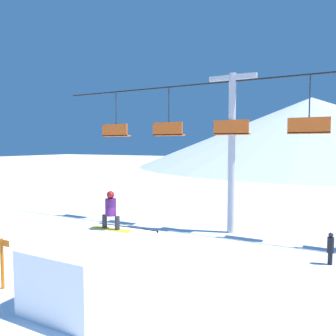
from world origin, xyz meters
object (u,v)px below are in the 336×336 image
(snow_ramp, at_px, (94,269))
(distant_skier, at_px, (330,247))
(snowboarder, at_px, (111,210))
(trail_marker, at_px, (3,262))

(snow_ramp, height_order, distant_skier, snow_ramp)
(snowboarder, bearing_deg, trail_marker, -143.84)
(trail_marker, xyz_separation_m, distant_skier, (9.08, 7.05, -0.19))
(snowboarder, height_order, distant_skier, snowboarder)
(trail_marker, bearing_deg, snow_ramp, 15.63)
(trail_marker, bearing_deg, distant_skier, 37.80)
(distant_skier, bearing_deg, trail_marker, -142.20)
(snowboarder, bearing_deg, snow_ramp, -78.40)
(snow_ramp, xyz_separation_m, snowboarder, (-0.24, 1.16, 1.51))
(snow_ramp, bearing_deg, distant_skier, 45.39)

